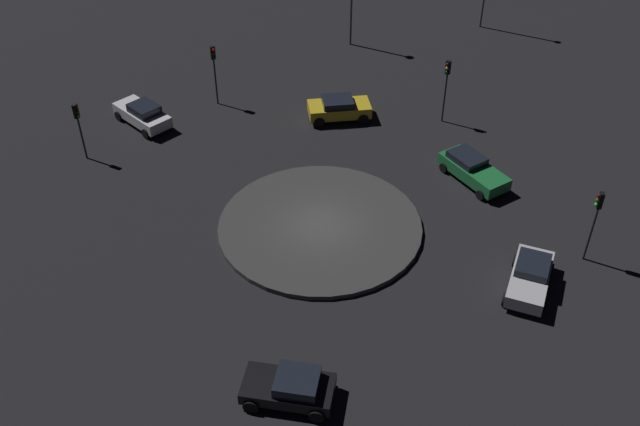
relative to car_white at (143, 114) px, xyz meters
name	(u,v)px	position (x,y,z in m)	size (l,w,h in m)	color
ground_plane	(320,228)	(0.79, 15.83, -0.80)	(116.27, 116.27, 0.00)	black
roundabout_island	(320,226)	(0.79, 15.83, -0.66)	(11.12, 11.12, 0.29)	#383838
car_white	(143,114)	(0.00, 0.00, 0.00)	(2.26, 4.44, 1.60)	white
car_green	(473,169)	(-8.48, 19.82, -0.05)	(3.04, 4.80, 1.45)	#1E7238
car_black	(290,387)	(10.26, 22.12, -0.06)	(3.56, 4.29, 1.44)	black
car_silver	(530,277)	(-2.28, 26.73, -0.05)	(4.46, 3.04, 1.45)	silver
car_yellow	(339,108)	(-8.86, 9.41, 0.00)	(4.30, 4.15, 1.50)	gold
traffic_light_northwest	(596,213)	(-6.09, 27.91, 2.23)	(0.37, 0.40, 4.28)	#2D2D2D
traffic_light_south	(214,64)	(-5.03, 1.77, 2.24)	(0.36, 0.39, 4.28)	#2D2D2D
traffic_light_west	(447,79)	(-12.98, 14.90, 2.32)	(0.36, 0.31, 4.40)	#2D2D2D
traffic_light_south_near	(78,121)	(4.83, 0.39, 1.90)	(0.35, 0.38, 3.79)	#2D2D2D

